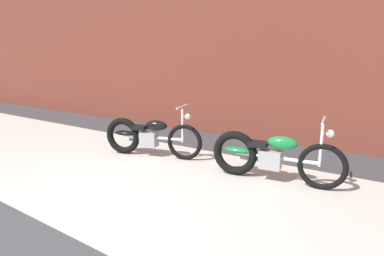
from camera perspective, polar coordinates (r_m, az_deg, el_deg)
name	(u,v)px	position (r m, az deg, el deg)	size (l,w,h in m)	color
ground_plane	(57,230)	(3.76, -24.36, -17.20)	(80.00, 80.00, 0.00)	#38383A
sidewalk_slab	(159,179)	(4.79, -6.30, -9.59)	(36.00, 3.50, 0.01)	#B2ADA3
brick_building_wall	(252,0)	(7.57, 11.38, 22.79)	(36.00, 0.50, 6.39)	brown
motorcycle_black	(145,136)	(5.88, -8.87, -1.51)	(1.96, 0.78, 1.03)	black
motorcycle_green	(266,155)	(4.75, 13.83, -5.05)	(2.00, 0.58, 1.03)	black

